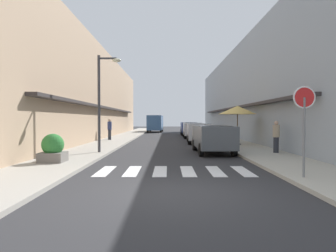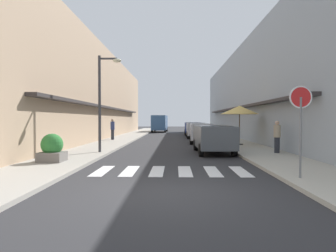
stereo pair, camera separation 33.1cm
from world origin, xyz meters
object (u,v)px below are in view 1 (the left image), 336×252
object	(u,v)px
parked_car_near	(214,136)
planter_corner	(54,149)
parked_car_far	(194,129)
delivery_van	(157,122)
cafe_umbrella	(239,110)
pedestrian_walking_far	(111,129)
parked_car_mid	(201,131)
pedestrian_walking_near	(278,136)
parked_car_distant	(190,127)
street_lamp	(104,93)
round_street_sign	(306,107)

from	to	relation	value
parked_car_near	planter_corner	distance (m)	8.06
parked_car_far	delivery_van	bearing A→B (deg)	105.90
cafe_umbrella	planter_corner	size ratio (longest dim) A/B	2.32
parked_car_near	pedestrian_walking_far	size ratio (longest dim) A/B	2.58
parked_car_mid	pedestrian_walking_near	xyz separation A→B (m)	(3.06, -7.59, 0.04)
parked_car_near	parked_car_distant	bearing A→B (deg)	90.00
street_lamp	cafe_umbrella	bearing A→B (deg)	31.22
street_lamp	cafe_umbrella	xyz separation A→B (m)	(7.90, 4.79, -0.75)
parked_car_near	parked_car_far	size ratio (longest dim) A/B	1.11
parked_car_mid	pedestrian_walking_near	world-z (taller)	pedestrian_walking_near
delivery_van	pedestrian_walking_far	bearing A→B (deg)	-99.15
parked_car_near	cafe_umbrella	distance (m)	5.00
parked_car_near	street_lamp	xyz separation A→B (m)	(-5.66, -0.57, 2.23)
parked_car_far	round_street_sign	bearing A→B (deg)	-85.69
round_street_sign	parked_car_distant	bearing A→B (deg)	93.38
round_street_sign	street_lamp	bearing A→B (deg)	136.47
round_street_sign	pedestrian_walking_far	world-z (taller)	round_street_sign
delivery_van	street_lamp	xyz separation A→B (m)	(-1.50, -28.20, 1.74)
delivery_van	pedestrian_walking_far	world-z (taller)	delivery_van
parked_car_near	pedestrian_walking_near	size ratio (longest dim) A/B	2.76
planter_corner	delivery_van	bearing A→B (deg)	85.11
street_lamp	planter_corner	distance (m)	4.57
round_street_sign	parked_car_mid	bearing A→B (deg)	96.19
pedestrian_walking_far	pedestrian_walking_near	bearing A→B (deg)	6.73
street_lamp	planter_corner	size ratio (longest dim) A/B	4.43
parked_car_far	cafe_umbrella	distance (m)	9.20
parked_car_distant	street_lamp	xyz separation A→B (m)	(-5.66, -19.21, 2.23)
parked_car_far	pedestrian_walking_far	world-z (taller)	pedestrian_walking_far
planter_corner	pedestrian_walking_near	distance (m)	10.50
pedestrian_walking_near	pedestrian_walking_far	distance (m)	14.19
parked_car_distant	planter_corner	xyz separation A→B (m)	(-6.88, -22.82, -0.29)
cafe_umbrella	round_street_sign	bearing A→B (deg)	-93.43
parked_car_far	planter_corner	size ratio (longest dim) A/B	3.58
round_street_sign	cafe_umbrella	world-z (taller)	round_street_sign
delivery_van	pedestrian_walking_near	bearing A→B (deg)	-75.75
parked_car_distant	pedestrian_walking_far	size ratio (longest dim) A/B	2.53
parked_car_mid	pedestrian_walking_far	xyz separation A→B (m)	(-7.15, 2.27, 0.10)
parked_car_far	pedestrian_walking_near	bearing A→B (deg)	-77.52
street_lamp	pedestrian_walking_far	world-z (taller)	street_lamp
parked_car_mid	parked_car_distant	world-z (taller)	same
parked_car_near	pedestrian_walking_far	world-z (taller)	pedestrian_walking_far
cafe_umbrella	pedestrian_walking_far	xyz separation A→B (m)	(-9.39, 4.85, -1.38)
round_street_sign	pedestrian_walking_far	bearing A→B (deg)	117.81
parked_car_distant	parked_car_mid	bearing A→B (deg)	-90.00
parked_car_near	parked_car_far	world-z (taller)	same
round_street_sign	cafe_umbrella	bearing A→B (deg)	86.57
delivery_van	parked_car_distant	bearing A→B (deg)	-65.17
pedestrian_walking_far	parked_car_distant	bearing A→B (deg)	103.97
parked_car_mid	parked_car_far	world-z (taller)	same
cafe_umbrella	planter_corner	xyz separation A→B (m)	(-9.12, -8.40, -1.77)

